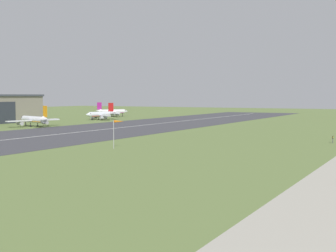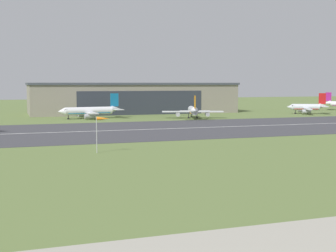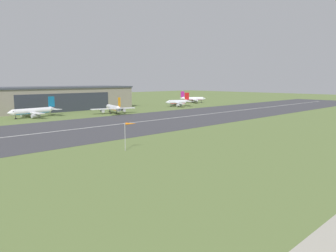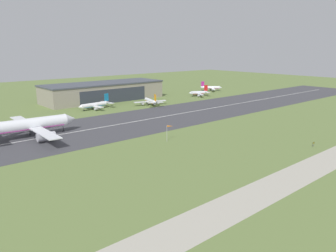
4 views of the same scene
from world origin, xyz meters
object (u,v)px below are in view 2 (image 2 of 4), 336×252
object	(u,v)px
airplane_parked_centre	(90,111)
windsock_pole	(103,121)
airplane_parked_west	(307,107)
airplane_parked_far_east	(193,111)

from	to	relation	value
airplane_parked_centre	windsock_pole	distance (m)	87.99
airplane_parked_west	airplane_parked_far_east	size ratio (longest dim) A/B	0.90
airplane_parked_far_east	windsock_pole	xyz separation A→B (m)	(-48.61, -76.04, 3.28)
airplane_parked_west	airplane_parked_centre	world-z (taller)	airplane_parked_centre
airplane_parked_far_east	airplane_parked_west	bearing A→B (deg)	8.67
airplane_parked_far_east	windsock_pole	size ratio (longest dim) A/B	3.33
airplane_parked_far_east	windsock_pole	bearing A→B (deg)	-122.59
airplane_parked_west	airplane_parked_far_east	bearing A→B (deg)	-171.33
airplane_parked_centre	windsock_pole	size ratio (longest dim) A/B	3.48
airplane_parked_centre	windsock_pole	xyz separation A→B (m)	(-11.83, -87.13, 3.35)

